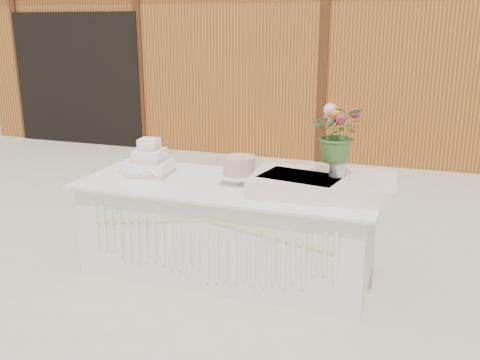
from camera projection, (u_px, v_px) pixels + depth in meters
The scene contains 9 objects.
ground at pixel (228, 272), 4.48m from camera, with size 80.00×80.00×0.00m, color beige.
barn at pixel (344, 44), 9.46m from camera, with size 12.60×4.60×3.30m.
cake_table at pixel (228, 229), 4.37m from camera, with size 2.40×1.00×0.77m.
wedding_cake at pixel (150, 162), 4.52m from camera, with size 0.37×0.37×0.31m.
pink_cake_stand at pixel (239, 169), 4.21m from camera, with size 0.32×0.32×0.23m.
satin_runner at pixel (323, 185), 4.01m from camera, with size 1.06×0.61×0.13m, color beige.
flower_vase at pixel (337, 166), 3.97m from camera, with size 0.12×0.12×0.16m, color silver.
bouquet at pixel (339, 127), 3.89m from camera, with size 0.38×0.33×0.43m, color #3C6127.
loose_flowers at pixel (131, 168), 4.71m from camera, with size 0.13×0.32×0.02m, color #FA99C0, non-canonical shape.
Camera 1 is at (1.43, -3.83, 1.99)m, focal length 40.00 mm.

